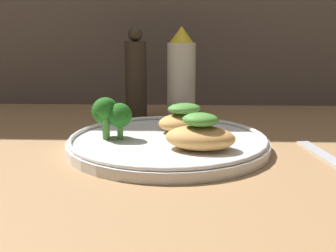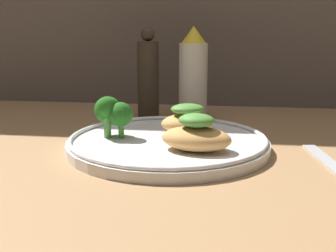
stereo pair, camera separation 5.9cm
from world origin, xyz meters
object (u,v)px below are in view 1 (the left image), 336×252
at_px(broccoli_bunch, 110,113).
at_px(pepper_grinder, 136,77).
at_px(sauce_bottle, 181,75).
at_px(plate, 168,142).

bearing_deg(broccoli_bunch, pepper_grinder, 86.22).
relative_size(broccoli_bunch, sauce_bottle, 0.35).
distance_m(broccoli_bunch, sauce_bottle, 0.24).
distance_m(plate, pepper_grinder, 0.24).
height_order(broccoli_bunch, pepper_grinder, pepper_grinder).
xyz_separation_m(plate, pepper_grinder, (-0.07, 0.22, 0.07)).
xyz_separation_m(broccoli_bunch, sauce_bottle, (0.10, 0.21, 0.03)).
xyz_separation_m(broccoli_bunch, pepper_grinder, (0.01, 0.21, 0.03)).
xyz_separation_m(plate, sauce_bottle, (0.02, 0.22, 0.07)).
height_order(sauce_bottle, pepper_grinder, sauce_bottle).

